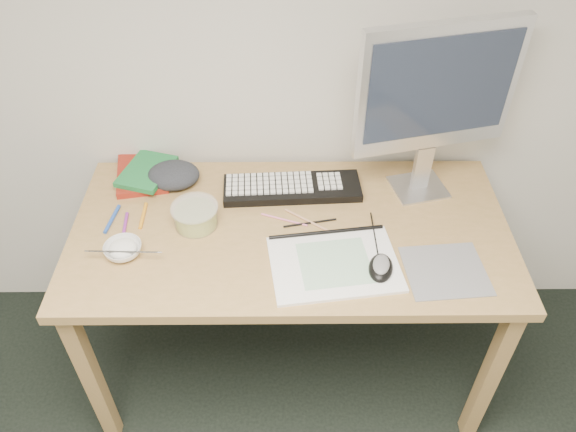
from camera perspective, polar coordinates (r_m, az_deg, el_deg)
name	(u,v)px	position (r m, az deg, el deg)	size (l,w,h in m)	color
desk	(291,246)	(1.85, 0.26, -3.06)	(1.40, 0.70, 0.75)	tan
mousepad	(445,271)	(1.73, 15.69, -5.37)	(0.23, 0.21, 0.00)	slate
sketchpad	(334,264)	(1.68, 4.73, -4.90)	(0.38, 0.27, 0.01)	white
keyboard	(292,188)	(1.92, 0.42, 2.85)	(0.47, 0.15, 0.03)	black
monitor	(437,93)	(1.79, 14.93, 11.99)	(0.50, 0.19, 0.59)	silver
mouse	(381,265)	(1.66, 9.44, -4.93)	(0.07, 0.11, 0.04)	black
rice_bowl	(123,250)	(1.77, -16.40, -3.32)	(0.11, 0.11, 0.04)	white
chopsticks	(123,252)	(1.73, -16.38, -3.51)	(0.02, 0.02, 0.22)	#A8A8AA
fruit_tub	(195,216)	(1.80, -9.38, 0.03)	(0.15, 0.15, 0.07)	#EECA54
book_red	(143,174)	(2.05, -14.54, 4.20)	(0.17, 0.23, 0.02)	maroon
book_green	(147,171)	(2.02, -14.15, 4.42)	(0.15, 0.20, 0.02)	#1C7136
cloth_lump	(173,175)	(1.99, -11.56, 4.08)	(0.15, 0.13, 0.06)	#23252A
pencil_pink	(284,220)	(1.82, -0.39, -0.37)	(0.01, 0.01, 0.16)	pink
pencil_tan	(310,222)	(1.81, 2.29, -0.61)	(0.01, 0.01, 0.20)	tan
pencil_black	(310,223)	(1.80, 2.25, -0.71)	(0.01, 0.01, 0.17)	black
marker_blue	(112,219)	(1.90, -17.44, -0.28)	(0.01, 0.01, 0.13)	#214CB3
marker_orange	(143,216)	(1.89, -14.50, 0.05)	(0.01, 0.01, 0.12)	orange
marker_purple	(125,225)	(1.87, -16.23, -0.91)	(0.01, 0.01, 0.12)	purple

